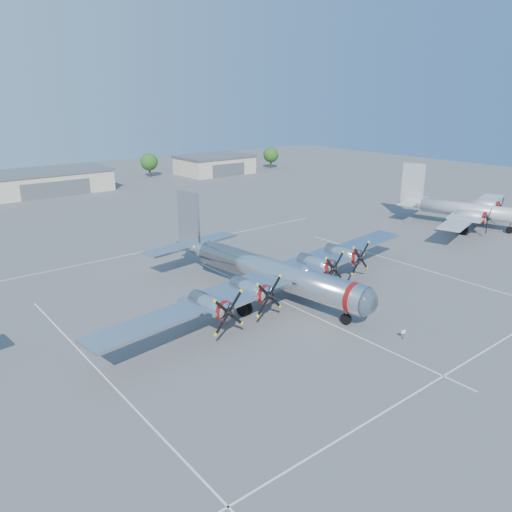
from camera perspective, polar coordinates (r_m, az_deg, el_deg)
ground at (r=57.87m, az=1.77°, el=-4.64°), size 260.00×260.00×0.00m
parking_lines at (r=56.66m, az=2.93°, el=-5.16°), size 60.00×50.08×0.01m
hangar_center at (r=128.81m, az=-22.85°, el=7.87°), size 28.60×14.60×5.40m
hangar_east at (r=149.13m, az=-4.75°, el=10.41°), size 20.60×14.60×5.40m
tree_east at (r=145.05m, az=-12.12°, el=10.46°), size 4.80×4.80×6.64m
tree_far_east at (r=159.44m, az=1.72°, el=11.49°), size 4.80×4.80×6.64m
main_bomber_b29 at (r=58.10m, az=1.13°, el=-4.54°), size 50.82×38.02×10.40m
twin_engine_east at (r=95.27m, az=22.50°, el=3.09°), size 38.03×31.65×10.41m
info_placard at (r=49.97m, az=16.48°, el=-8.42°), size 0.48×0.16×0.94m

